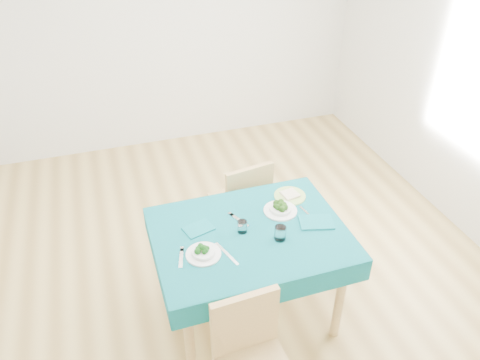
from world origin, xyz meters
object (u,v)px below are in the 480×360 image
object	(u,v)px
table	(249,275)
bowl_near	(203,251)
chair_far	(239,196)
bowl_far	(280,207)
side_plate	(290,196)

from	to	relation	value
table	bowl_near	distance (m)	0.54
chair_far	bowl_far	distance (m)	0.69
bowl_far	table	bearing A→B (deg)	-151.88
chair_far	side_plate	distance (m)	0.59
table	chair_far	size ratio (longest dim) A/B	1.24
bowl_near	side_plate	world-z (taller)	bowl_near
chair_far	bowl_near	bearing A→B (deg)	50.37
table	bowl_near	bearing A→B (deg)	-162.15
table	side_plate	bearing A→B (deg)	35.20
chair_far	bowl_far	xyz separation A→B (m)	(0.09, -0.61, 0.31)
chair_far	bowl_far	bearing A→B (deg)	89.55
chair_far	bowl_far	world-z (taller)	chair_far
table	bowl_far	world-z (taller)	bowl_far
chair_far	bowl_near	xyz separation A→B (m)	(-0.50, -0.85, 0.31)
bowl_near	bowl_far	distance (m)	0.64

